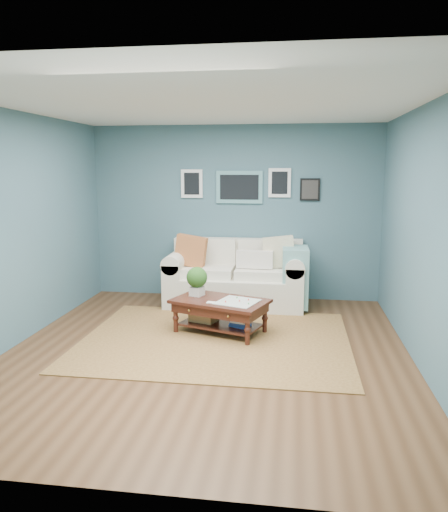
# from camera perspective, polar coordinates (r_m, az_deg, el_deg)

# --- Properties ---
(room_shell) EXTENTS (5.00, 5.02, 2.70)m
(room_shell) POSITION_cam_1_polar(r_m,az_deg,el_deg) (5.45, -1.91, 2.79)
(room_shell) COLOR brown
(room_shell) RESTS_ON ground
(area_rug) EXTENTS (3.18, 2.54, 0.01)m
(area_rug) POSITION_cam_1_polar(r_m,az_deg,el_deg) (6.09, -0.99, -9.53)
(area_rug) COLOR brown
(area_rug) RESTS_ON ground
(loveseat) EXTENTS (2.10, 0.95, 1.08)m
(loveseat) POSITION_cam_1_polar(r_m,az_deg,el_deg) (7.51, 2.03, -2.32)
(loveseat) COLOR beige
(loveseat) RESTS_ON ground
(coffee_table) EXTENTS (1.30, 1.01, 0.80)m
(coffee_table) POSITION_cam_1_polar(r_m,az_deg,el_deg) (6.28, -0.90, -5.58)
(coffee_table) COLOR black
(coffee_table) RESTS_ON ground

